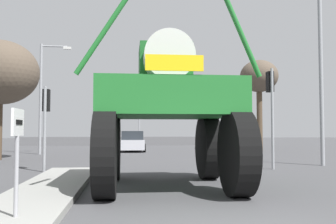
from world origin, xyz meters
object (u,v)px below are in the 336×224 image
(streetlight_near_right, at_px, (324,65))
(bare_tree_left, at_px, (0,73))
(streetlight_far_left, at_px, (43,92))
(traffic_signal_far_left, at_px, (139,119))
(oversize_sprayer, at_px, (166,110))
(bare_tree_right, at_px, (259,78))
(lane_arrow_sign, at_px, (17,142))
(traffic_signal_near_left, at_px, (46,110))
(traffic_signal_near_right, at_px, (271,96))
(sedan_ahead, at_px, (132,142))

(streetlight_near_right, bearing_deg, bare_tree_left, 162.18)
(streetlight_far_left, bearing_deg, traffic_signal_far_left, 51.14)
(oversize_sprayer, bearing_deg, traffic_signal_far_left, 0.26)
(streetlight_far_left, distance_m, bare_tree_right, 16.21)
(lane_arrow_sign, xyz_separation_m, traffic_signal_far_left, (2.97, 27.23, 1.26))
(traffic_signal_near_left, bearing_deg, traffic_signal_far_left, 77.41)
(lane_arrow_sign, relative_size, streetlight_far_left, 0.24)
(bare_tree_left, height_order, bare_tree_right, bare_tree_right)
(streetlight_near_right, height_order, bare_tree_left, streetlight_near_right)
(traffic_signal_near_left, distance_m, traffic_signal_near_right, 8.88)
(lane_arrow_sign, bearing_deg, bare_tree_right, 61.12)
(sedan_ahead, xyz_separation_m, traffic_signal_far_left, (0.71, 5.40, 1.89))
(traffic_signal_near_left, bearing_deg, oversize_sprayer, -47.22)
(lane_arrow_sign, distance_m, bare_tree_right, 25.64)
(streetlight_far_left, bearing_deg, bare_tree_left, -105.21)
(oversize_sprayer, distance_m, traffic_signal_near_left, 6.04)
(oversize_sprayer, bearing_deg, sedan_ahead, 2.44)
(streetlight_near_right, relative_size, bare_tree_right, 1.13)
(traffic_signal_near_left, xyz_separation_m, traffic_signal_far_left, (4.23, 18.91, 0.27))
(streetlight_near_right, bearing_deg, traffic_signal_near_left, -174.62)
(oversize_sprayer, relative_size, traffic_signal_near_right, 1.32)
(traffic_signal_near_left, height_order, streetlight_near_right, streetlight_near_right)
(lane_arrow_sign, bearing_deg, traffic_signal_near_left, 98.60)
(traffic_signal_near_left, height_order, traffic_signal_far_left, traffic_signal_far_left)
(streetlight_near_right, distance_m, bare_tree_left, 16.24)
(streetlight_far_left, xyz_separation_m, bare_tree_right, (15.83, 3.09, 1.61))
(lane_arrow_sign, xyz_separation_m, sedan_ahead, (2.26, 21.82, -0.63))
(sedan_ahead, height_order, bare_tree_right, bare_tree_right)
(lane_arrow_sign, distance_m, streetlight_near_right, 14.51)
(lane_arrow_sign, height_order, traffic_signal_far_left, traffic_signal_far_left)
(sedan_ahead, relative_size, streetlight_near_right, 0.51)
(oversize_sprayer, height_order, sedan_ahead, oversize_sprayer)
(traffic_signal_near_left, bearing_deg, streetlight_near_right, 5.38)
(streetlight_near_right, xyz_separation_m, bare_tree_left, (-15.46, 4.97, 0.14))
(traffic_signal_near_right, relative_size, bare_tree_left, 0.64)
(oversize_sprayer, height_order, bare_tree_left, bare_tree_left)
(traffic_signal_far_left, distance_m, streetlight_near_right, 19.45)
(oversize_sprayer, xyz_separation_m, streetlight_far_left, (-6.47, 15.15, 1.99))
(lane_arrow_sign, distance_m, streetlight_far_left, 19.57)
(lane_arrow_sign, relative_size, streetlight_near_right, 0.22)
(lane_arrow_sign, xyz_separation_m, traffic_signal_near_right, (7.60, 8.30, 1.61))
(lane_arrow_sign, bearing_deg, traffic_signal_near_right, 47.51)
(traffic_signal_near_right, bearing_deg, oversize_sprayer, -137.17)
(oversize_sprayer, distance_m, bare_tree_right, 20.81)
(streetlight_far_left, bearing_deg, traffic_signal_near_right, -43.71)
(traffic_signal_near_right, distance_m, bare_tree_left, 14.00)
(lane_arrow_sign, height_order, traffic_signal_near_right, traffic_signal_near_right)
(oversize_sprayer, bearing_deg, streetlight_far_left, 23.70)
(oversize_sprayer, distance_m, sedan_ahead, 18.00)
(oversize_sprayer, distance_m, streetlight_far_left, 16.60)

